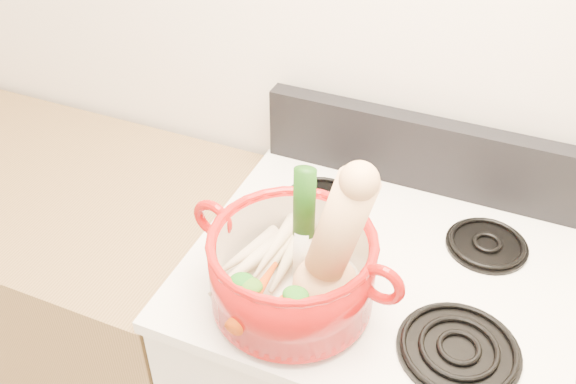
% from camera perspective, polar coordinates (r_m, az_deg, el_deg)
% --- Properties ---
extents(wall_back, '(3.50, 0.02, 2.60)m').
position_cam_1_polar(wall_back, '(1.44, 13.72, 12.95)').
color(wall_back, white).
rests_on(wall_back, floor).
extents(cooktop, '(0.78, 0.67, 0.03)m').
position_cam_1_polar(cooktop, '(1.36, 8.30, -6.85)').
color(cooktop, white).
rests_on(cooktop, stove_body).
extents(control_backsplash, '(0.76, 0.05, 0.18)m').
position_cam_1_polar(control_backsplash, '(1.53, 11.88, 3.42)').
color(control_backsplash, black).
rests_on(control_backsplash, cooktop).
extents(counter_left, '(1.36, 0.65, 0.90)m').
position_cam_1_polar(counter_left, '(2.14, -21.78, -7.53)').
color(counter_left, olive).
rests_on(counter_left, floor).
extents(burner_front_left, '(0.22, 0.22, 0.02)m').
position_cam_1_polar(burner_front_left, '(1.28, -1.89, -8.46)').
color(burner_front_left, black).
rests_on(burner_front_left, cooktop).
extents(burner_front_right, '(0.22, 0.22, 0.02)m').
position_cam_1_polar(burner_front_right, '(1.23, 14.94, -13.30)').
color(burner_front_right, black).
rests_on(burner_front_right, cooktop).
extents(burner_back_left, '(0.17, 0.17, 0.02)m').
position_cam_1_polar(burner_back_left, '(1.49, 2.93, -0.67)').
color(burner_back_left, black).
rests_on(burner_back_left, cooktop).
extents(burner_back_right, '(0.17, 0.17, 0.02)m').
position_cam_1_polar(burner_back_right, '(1.44, 17.27, -4.40)').
color(burner_back_right, black).
rests_on(burner_back_right, cooktop).
extents(dutch_oven, '(0.34, 0.34, 0.15)m').
position_cam_1_polar(dutch_oven, '(1.20, 0.38, -6.95)').
color(dutch_oven, '#9E0C0A').
rests_on(dutch_oven, burner_front_left).
extents(pot_handle_left, '(0.09, 0.03, 0.09)m').
position_cam_1_polar(pot_handle_left, '(1.23, -6.70, -2.38)').
color(pot_handle_left, '#9E0C0A').
rests_on(pot_handle_left, dutch_oven).
extents(pot_handle_right, '(0.09, 0.03, 0.09)m').
position_cam_1_polar(pot_handle_right, '(1.11, 8.32, -8.13)').
color(pot_handle_right, '#9E0C0A').
rests_on(pot_handle_right, dutch_oven).
extents(squash, '(0.23, 0.19, 0.32)m').
position_cam_1_polar(squash, '(1.09, 3.53, -4.65)').
color(squash, tan).
rests_on(squash, dutch_oven).
extents(leek, '(0.05, 0.06, 0.27)m').
position_cam_1_polar(leek, '(1.16, 1.37, -3.00)').
color(leek, silver).
rests_on(leek, dutch_oven).
extents(ginger, '(0.09, 0.08, 0.04)m').
position_cam_1_polar(ginger, '(1.28, 2.97, -4.99)').
color(ginger, tan).
rests_on(ginger, dutch_oven).
extents(parsnip_0, '(0.08, 0.25, 0.07)m').
position_cam_1_polar(parsnip_0, '(1.25, -1.27, -5.81)').
color(parsnip_0, beige).
rests_on(parsnip_0, dutch_oven).
extents(parsnip_1, '(0.11, 0.18, 0.05)m').
position_cam_1_polar(parsnip_1, '(1.23, -3.87, -6.55)').
color(parsnip_1, beige).
rests_on(parsnip_1, dutch_oven).
extents(parsnip_2, '(0.05, 0.21, 0.06)m').
position_cam_1_polar(parsnip_2, '(1.25, 0.43, -5.09)').
color(parsnip_2, beige).
rests_on(parsnip_2, dutch_oven).
extents(parsnip_3, '(0.10, 0.16, 0.05)m').
position_cam_1_polar(parsnip_3, '(1.25, -3.80, -5.38)').
color(parsnip_3, beige).
rests_on(parsnip_3, dutch_oven).
extents(parsnip_4, '(0.05, 0.19, 0.05)m').
position_cam_1_polar(parsnip_4, '(1.25, -0.92, -4.47)').
color(parsnip_4, beige).
rests_on(parsnip_4, dutch_oven).
extents(carrot_0, '(0.09, 0.17, 0.05)m').
position_cam_1_polar(carrot_0, '(1.18, -0.51, -9.81)').
color(carrot_0, '#D3450A').
rests_on(carrot_0, dutch_oven).
extents(carrot_1, '(0.04, 0.17, 0.05)m').
position_cam_1_polar(carrot_1, '(1.18, -2.89, -9.21)').
color(carrot_1, '#D5510A').
rests_on(carrot_1, dutch_oven).
extents(carrot_2, '(0.08, 0.19, 0.05)m').
position_cam_1_polar(carrot_2, '(1.18, 1.23, -8.83)').
color(carrot_2, '#BC4E09').
rests_on(carrot_2, dutch_oven).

